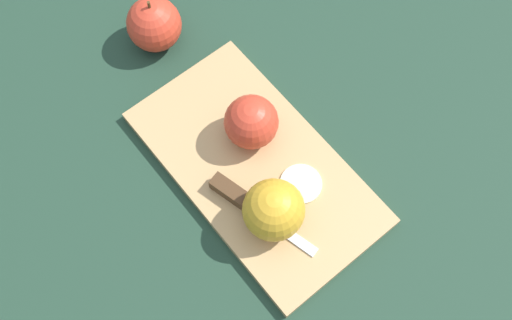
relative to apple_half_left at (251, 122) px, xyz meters
name	(u,v)px	position (x,y,z in m)	size (l,w,h in m)	color
ground_plane	(256,169)	(0.05, -0.02, -0.06)	(4.00, 4.00, 0.00)	#1E3828
cutting_board	(256,167)	(0.05, -0.02, -0.05)	(0.43, 0.26, 0.02)	tan
apple_half_left	(251,122)	(0.00, 0.00, 0.00)	(0.08, 0.08, 0.08)	red
apple_half_right	(274,210)	(0.13, -0.05, 0.00)	(0.09, 0.09, 0.09)	gold
knife	(239,198)	(0.08, -0.07, -0.03)	(0.18, 0.08, 0.02)	silver
apple_slice	(301,184)	(0.11, 0.02, -0.04)	(0.06, 0.06, 0.00)	beige
apple_whole	(154,24)	(-0.24, -0.03, -0.01)	(0.09, 0.09, 0.10)	red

